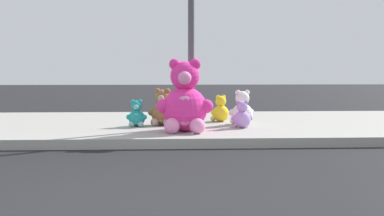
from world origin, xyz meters
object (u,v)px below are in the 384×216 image
(plush_brown, at_px, (162,110))
(plush_teal, at_px, (137,116))
(plush_pink_large, at_px, (185,103))
(plush_lavender, at_px, (242,117))
(plush_white, at_px, (242,111))
(sign_pole, at_px, (191,29))
(plush_yellow, at_px, (220,111))

(plush_brown, relative_size, plush_teal, 1.41)
(plush_teal, bearing_deg, plush_pink_large, -42.25)
(plush_lavender, relative_size, plush_white, 0.76)
(plush_pink_large, xyz_separation_m, plush_brown, (-0.37, 0.91, -0.21))
(sign_pole, xyz_separation_m, plush_pink_large, (-0.13, -0.58, -1.23))
(plush_brown, relative_size, plush_lavender, 1.39)
(plush_pink_large, bearing_deg, plush_teal, 137.75)
(plush_yellow, bearing_deg, plush_lavender, -75.51)
(plush_brown, bearing_deg, plush_teal, -160.54)
(sign_pole, bearing_deg, plush_white, 19.94)
(plush_pink_large, distance_m, plush_brown, 1.00)
(plush_brown, bearing_deg, plush_white, 0.74)
(sign_pole, distance_m, plush_lavender, 1.74)
(sign_pole, bearing_deg, plush_lavender, -9.35)
(plush_yellow, relative_size, plush_white, 0.81)
(plush_pink_large, xyz_separation_m, plush_teal, (-0.82, 0.75, -0.28))
(plush_teal, relative_size, plush_white, 0.75)
(plush_yellow, bearing_deg, plush_white, -58.32)
(plush_brown, xyz_separation_m, plush_lavender, (1.37, -0.46, -0.07))
(sign_pole, relative_size, plush_pink_large, 2.71)
(sign_pole, height_order, plush_yellow, sign_pole)
(plush_brown, xyz_separation_m, plush_teal, (-0.45, -0.16, -0.08))
(plush_pink_large, relative_size, plush_brown, 1.77)
(plush_lavender, bearing_deg, sign_pole, 170.65)
(sign_pole, height_order, plush_lavender, sign_pole)
(plush_brown, relative_size, plush_white, 1.05)
(plush_teal, xyz_separation_m, plush_white, (1.89, 0.18, 0.06))
(plush_yellow, height_order, plush_teal, plush_yellow)
(plush_yellow, height_order, plush_white, plush_white)
(plush_yellow, relative_size, plush_brown, 0.77)
(plush_pink_large, height_order, plush_brown, plush_pink_large)
(sign_pole, distance_m, plush_pink_large, 1.36)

